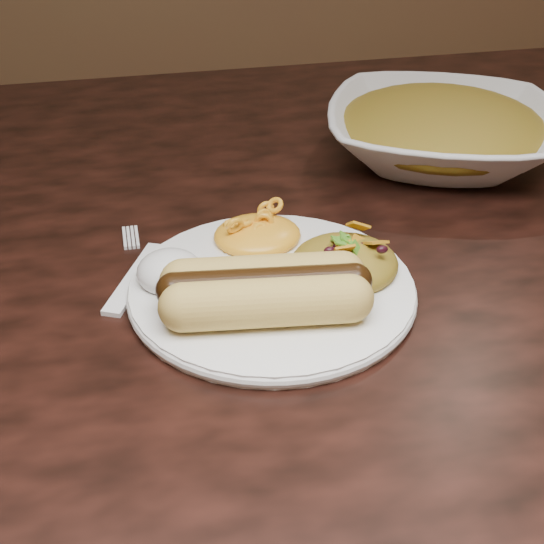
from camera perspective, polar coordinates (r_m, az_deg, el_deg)
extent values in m
cube|color=black|center=(0.66, -2.93, 0.95)|extent=(1.60, 0.90, 0.04)
cylinder|color=white|center=(0.57, 0.00, -1.31)|extent=(0.26, 0.26, 0.01)
cylinder|color=#D6B254|center=(0.52, -0.17, -2.36)|extent=(0.12, 0.05, 0.03)
cylinder|color=#D6B254|center=(0.54, -0.88, -0.46)|extent=(0.12, 0.05, 0.03)
cylinder|color=#361E08|center=(0.53, -0.54, -1.03)|extent=(0.13, 0.04, 0.03)
ellipsoid|color=orange|center=(0.62, -1.12, 3.57)|extent=(0.09, 0.09, 0.03)
ellipsoid|color=white|center=(0.57, -7.76, 0.64)|extent=(0.06, 0.06, 0.03)
ellipsoid|color=#B35B1B|center=(0.58, 5.50, 1.00)|extent=(0.08, 0.08, 0.03)
cube|color=white|center=(0.60, -10.25, -0.44)|extent=(0.09, 0.15, 0.00)
imported|color=white|center=(0.80, 12.57, 10.07)|extent=(0.30, 0.30, 0.06)
ellipsoid|color=#B35B1B|center=(0.79, 12.77, 11.54)|extent=(0.28, 0.28, 0.05)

